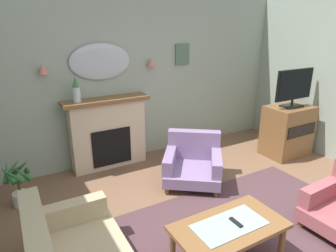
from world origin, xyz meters
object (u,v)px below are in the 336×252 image
object	(u,v)px
coffee_table	(229,230)
armchair_by_coffee_table	(193,162)
tv_flatscreen	(294,87)
tv_cabinet	(287,131)
wall_sconce_left	(43,69)
tv_remote	(236,223)
wall_sconce_right	(151,62)
potted_plant_small_fern	(18,182)
mantel_vase_centre	(76,90)
wall_mirror	(101,62)
framed_picture	(182,54)
fireplace	(108,134)

from	to	relation	value
coffee_table	armchair_by_coffee_table	bearing A→B (deg)	67.60
tv_flatscreen	tv_cabinet	bearing A→B (deg)	90.00
wall_sconce_left	tv_cabinet	size ratio (longest dim) A/B	0.16
coffee_table	tv_remote	distance (m)	0.10
wall_sconce_right	potted_plant_small_fern	world-z (taller)	wall_sconce_right
wall_sconce_left	tv_cabinet	xyz separation A→B (m)	(3.78, -1.23, -1.21)
mantel_vase_centre	armchair_by_coffee_table	world-z (taller)	mantel_vase_centre
wall_sconce_left	armchair_by_coffee_table	world-z (taller)	wall_sconce_left
tv_remote	potted_plant_small_fern	xyz separation A→B (m)	(-1.76, 2.13, -0.12)
wall_mirror	coffee_table	size ratio (longest dim) A/B	0.87
potted_plant_small_fern	tv_flatscreen	bearing A→B (deg)	-8.24
framed_picture	tv_remote	world-z (taller)	framed_picture
armchair_by_coffee_table	tv_remote	bearing A→B (deg)	-110.05
mantel_vase_centre	potted_plant_small_fern	xyz separation A→B (m)	(-0.96, -0.50, -1.00)
wall_sconce_left	potted_plant_small_fern	bearing A→B (deg)	-131.94
coffee_table	framed_picture	bearing A→B (deg)	66.54
mantel_vase_centre	wall_mirror	size ratio (longest dim) A/B	0.40
fireplace	potted_plant_small_fern	size ratio (longest dim) A/B	2.17
tv_flatscreen	coffee_table	bearing A→B (deg)	-150.67
wall_sconce_right	potted_plant_small_fern	distance (m)	2.69
mantel_vase_centre	wall_mirror	bearing A→B (deg)	20.70
wall_sconce_left	tv_remote	size ratio (longest dim) A/B	0.88
wall_sconce_left	tv_flatscreen	world-z (taller)	wall_sconce_left
tv_remote	potted_plant_small_fern	bearing A→B (deg)	129.64
fireplace	wall_mirror	bearing A→B (deg)	90.00
wall_mirror	tv_flatscreen	xyz separation A→B (m)	(2.93, -1.30, -0.46)
tv_cabinet	potted_plant_small_fern	distance (m)	4.38
wall_mirror	framed_picture	size ratio (longest dim) A/B	2.67
armchair_by_coffee_table	wall_mirror	bearing A→B (deg)	126.57
wall_sconce_right	tv_flatscreen	bearing A→B (deg)	-31.01
fireplace	tv_cabinet	bearing A→B (deg)	-21.22
mantel_vase_centre	wall_sconce_right	world-z (taller)	wall_sconce_right
wall_mirror	wall_sconce_left	world-z (taller)	wall_mirror
coffee_table	tv_flatscreen	size ratio (longest dim) A/B	1.31
framed_picture	armchair_by_coffee_table	bearing A→B (deg)	-114.75
framed_picture	coffee_table	distance (m)	3.34
wall_sconce_right	fireplace	bearing A→B (deg)	-173.84
wall_sconce_left	tv_cabinet	world-z (taller)	wall_sconce_left
wall_mirror	wall_sconce_left	size ratio (longest dim) A/B	6.86
wall_sconce_right	framed_picture	distance (m)	0.66
fireplace	tv_flatscreen	bearing A→B (deg)	-21.57
wall_sconce_left	coffee_table	world-z (taller)	wall_sconce_left
tv_flatscreen	potted_plant_small_fern	world-z (taller)	tv_flatscreen
framed_picture	armchair_by_coffee_table	distance (m)	2.00
fireplace	wall_sconce_right	xyz separation A→B (m)	(0.85, 0.09, 1.09)
fireplace	armchair_by_coffee_table	xyz separation A→B (m)	(0.92, -1.10, -0.27)
tv_flatscreen	wall_sconce_right	bearing A→B (deg)	148.99
mantel_vase_centre	armchair_by_coffee_table	size ratio (longest dim) A/B	0.34
coffee_table	tv_remote	size ratio (longest dim) A/B	6.88
fireplace	framed_picture	distance (m)	1.91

